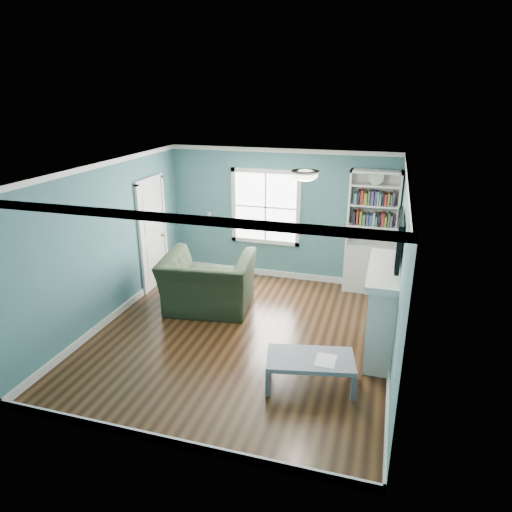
# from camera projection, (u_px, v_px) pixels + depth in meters

# --- Properties ---
(floor) EXTENTS (5.00, 5.00, 0.00)m
(floor) POSITION_uv_depth(u_px,v_px,m) (242.00, 335.00, 7.17)
(floor) COLOR black
(floor) RESTS_ON ground
(room_walls) EXTENTS (5.00, 5.00, 5.00)m
(room_walls) POSITION_uv_depth(u_px,v_px,m) (240.00, 239.00, 6.63)
(room_walls) COLOR #3C6B70
(room_walls) RESTS_ON ground
(trim) EXTENTS (4.50, 5.00, 2.60)m
(trim) POSITION_uv_depth(u_px,v_px,m) (241.00, 261.00, 6.74)
(trim) COLOR white
(trim) RESTS_ON ground
(window) EXTENTS (1.40, 0.06, 1.50)m
(window) POSITION_uv_depth(u_px,v_px,m) (266.00, 207.00, 8.99)
(window) COLOR white
(window) RESTS_ON room_walls
(bookshelf) EXTENTS (0.90, 0.35, 2.31)m
(bookshelf) POSITION_uv_depth(u_px,v_px,m) (370.00, 245.00, 8.45)
(bookshelf) COLOR silver
(bookshelf) RESTS_ON ground
(fireplace) EXTENTS (0.44, 1.58, 1.30)m
(fireplace) POSITION_uv_depth(u_px,v_px,m) (382.00, 310.00, 6.58)
(fireplace) COLOR black
(fireplace) RESTS_ON ground
(tv) EXTENTS (0.06, 1.10, 0.65)m
(tv) POSITION_uv_depth(u_px,v_px,m) (399.00, 239.00, 6.17)
(tv) COLOR black
(tv) RESTS_ON fireplace
(door) EXTENTS (0.12, 0.98, 2.17)m
(door) POSITION_uv_depth(u_px,v_px,m) (153.00, 233.00, 8.65)
(door) COLOR silver
(door) RESTS_ON ground
(ceiling_fixture) EXTENTS (0.38, 0.38, 0.15)m
(ceiling_fixture) POSITION_uv_depth(u_px,v_px,m) (305.00, 175.00, 6.15)
(ceiling_fixture) COLOR white
(ceiling_fixture) RESTS_ON room_walls
(light_switch) EXTENTS (0.08, 0.01, 0.12)m
(light_switch) POSITION_uv_depth(u_px,v_px,m) (209.00, 215.00, 9.40)
(light_switch) COLOR white
(light_switch) RESTS_ON room_walls
(recliner) EXTENTS (1.60, 1.15, 1.30)m
(recliner) POSITION_uv_depth(u_px,v_px,m) (208.00, 274.00, 7.82)
(recliner) COLOR #202E1D
(recliner) RESTS_ON ground
(coffee_table) EXTENTS (1.22, 0.82, 0.41)m
(coffee_table) POSITION_uv_depth(u_px,v_px,m) (310.00, 361.00, 5.84)
(coffee_table) COLOR #4F555F
(coffee_table) RESTS_ON ground
(paper_sheet) EXTENTS (0.26, 0.32, 0.00)m
(paper_sheet) POSITION_uv_depth(u_px,v_px,m) (326.00, 360.00, 5.76)
(paper_sheet) COLOR white
(paper_sheet) RESTS_ON coffee_table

